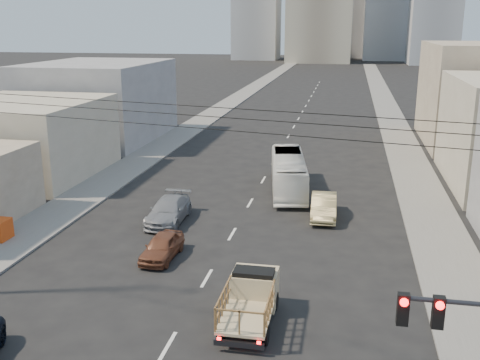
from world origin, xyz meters
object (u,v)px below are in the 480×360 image
(sedan_grey, at_px, (169,210))
(flatbed_pickup, at_px, (250,297))
(sedan_tan, at_px, (324,206))
(city_bus, at_px, (288,173))
(sedan_brown, at_px, (162,247))

(sedan_grey, bearing_deg, flatbed_pickup, -58.60)
(sedan_tan, relative_size, sedan_grey, 0.90)
(city_bus, relative_size, sedan_brown, 2.62)
(sedan_brown, bearing_deg, city_bus, 71.18)
(flatbed_pickup, relative_size, city_bus, 0.45)
(flatbed_pickup, relative_size, sedan_brown, 1.18)
(sedan_grey, bearing_deg, sedan_brown, -76.84)
(sedan_brown, height_order, sedan_grey, sedan_grey)
(sedan_brown, relative_size, sedan_tan, 0.84)
(flatbed_pickup, height_order, sedan_tan, flatbed_pickup)
(sedan_brown, bearing_deg, sedan_grey, 106.45)
(city_bus, bearing_deg, sedan_grey, -137.60)
(city_bus, relative_size, sedan_tan, 2.19)
(city_bus, xyz_separation_m, sedan_tan, (2.85, -5.45, -0.62))
(flatbed_pickup, distance_m, sedan_tan, 13.74)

